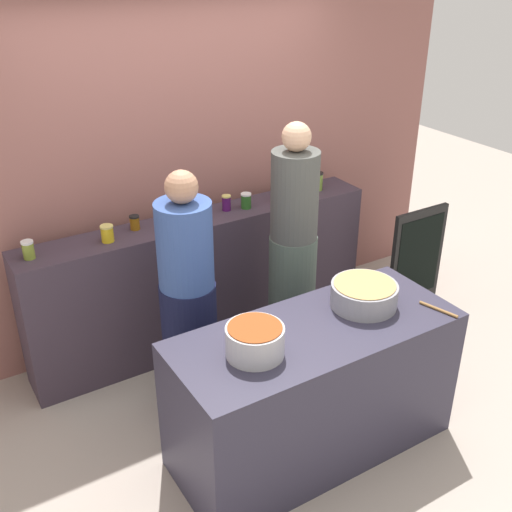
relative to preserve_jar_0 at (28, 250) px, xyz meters
The scene contains 18 objects.
ground 1.97m from the preserve_jar_0, 41.98° to the right, with size 12.00×12.00×0.00m, color #AA9C90.
storefront_wall 1.33m from the preserve_jar_0, 16.29° to the left, with size 4.80×0.12×3.00m, color #945C56.
display_shelf 1.35m from the preserve_jar_0, ahead, with size 2.70×0.36×1.04m, color #3A2E3B.
prep_table 1.96m from the preserve_jar_0, 48.90° to the right, with size 1.70×0.70×0.88m, color #2E2B3D.
preserve_jar_0 is the anchor object (origin of this frame).
preserve_jar_1 0.51m from the preserve_jar_0, ahead, with size 0.09×0.09×0.11m.
preserve_jar_2 0.73m from the preserve_jar_0, ahead, with size 0.07×0.07×0.10m.
preserve_jar_3 0.97m from the preserve_jar_0, ahead, with size 0.08×0.08×0.14m.
preserve_jar_4 1.43m from the preserve_jar_0, ahead, with size 0.07×0.07×0.12m.
preserve_jar_5 1.58m from the preserve_jar_0, ahead, with size 0.08×0.08×0.12m.
preserve_jar_6 1.86m from the preserve_jar_0, ahead, with size 0.07×0.07×0.11m.
preserve_jar_7 2.26m from the preserve_jar_0, ahead, with size 0.09×0.09×0.15m.
cooking_pot_left 1.63m from the preserve_jar_0, 60.73° to the right, with size 0.31×0.31×0.17m.
cooking_pot_center 2.09m from the preserve_jar_0, 39.90° to the right, with size 0.40×0.40×0.15m.
wooden_spoon 2.54m from the preserve_jar_0, 39.88° to the right, with size 0.02×0.02×0.24m, color #9E703D.
cook_with_tongs 1.06m from the preserve_jar_0, 37.59° to the right, with size 0.36×0.36×1.65m.
cook_in_cap 1.75m from the preserve_jar_0, 18.52° to the right, with size 0.34×0.34×1.80m.
chalkboard_sign 3.01m from the preserve_jar_0, 10.65° to the right, with size 0.54×0.05×0.92m.
Camera 1 is at (-1.82, -2.61, 2.84)m, focal length 43.61 mm.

